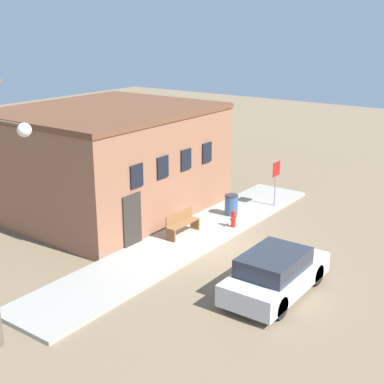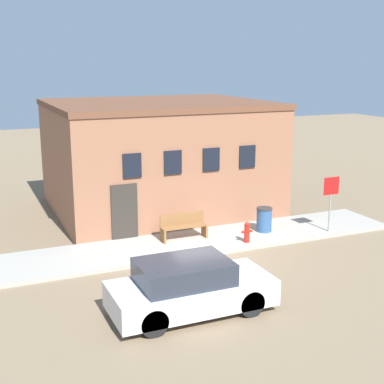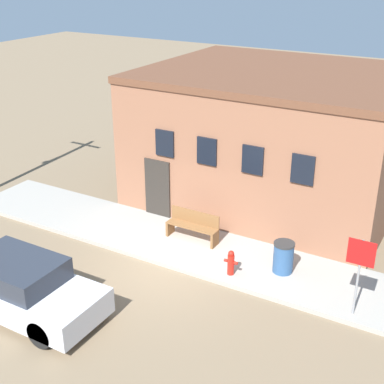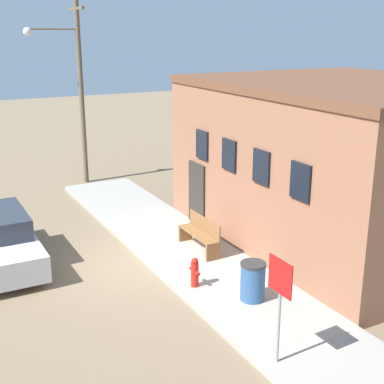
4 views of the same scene
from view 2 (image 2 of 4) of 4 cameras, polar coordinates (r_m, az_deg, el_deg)
The scene contains 8 objects.
ground_plane at distance 18.44m, azimuth 0.97°, elevation -7.05°, with size 80.00×80.00×0.00m, color #7A664C.
sidewalk at distance 19.58m, azimuth -0.68°, elevation -5.56°, with size 16.64×2.71×0.14m.
brick_building at distance 23.99m, azimuth -3.66°, elevation 3.85°, with size 9.20×7.82×4.86m.
fire_hydrant at distance 19.54m, azimuth 5.88°, elevation -4.28°, with size 0.42×0.20×0.77m.
stop_sign at distance 21.06m, azimuth 14.60°, elevation -0.15°, with size 0.68×0.06×2.15m.
bench at distance 19.77m, azimuth -0.92°, elevation -3.68°, with size 1.74×0.44×0.96m.
trash_bin at distance 20.85m, azimuth 7.70°, elevation -2.91°, with size 0.61×0.61×0.94m.
parked_car at distance 14.38m, azimuth -0.29°, elevation -10.16°, with size 4.37×1.89×1.48m.
Camera 2 is at (-7.13, -15.70, 6.54)m, focal length 50.00 mm.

